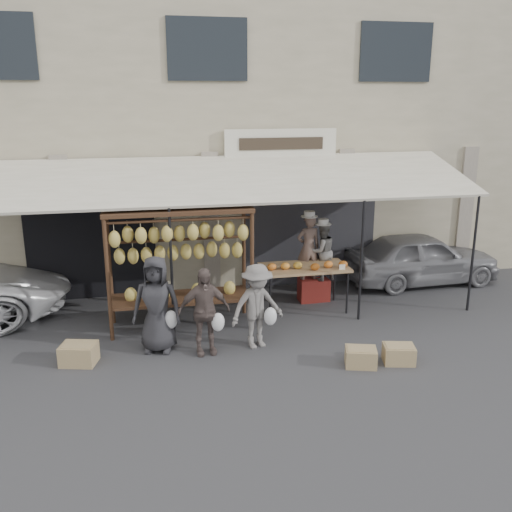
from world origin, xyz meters
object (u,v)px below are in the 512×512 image
Objects in this scene: vendor_right at (322,251)px; crate_near_b at (399,354)px; customer_mid at (204,311)px; crate_near_a at (361,357)px; banana_rack at (179,245)px; produce_table at (305,268)px; vendor_left at (309,247)px; customer_left at (157,304)px; customer_right at (257,306)px; crate_far at (79,354)px; sedan at (421,258)px.

vendor_right reaches higher than crate_near_b.
customer_mid is 2.62m from crate_near_a.
banana_rack is 1.53× the size of produce_table.
banana_rack is 1.47m from customer_mid.
produce_table is 0.60m from vendor_left.
customer_right is at bearing 6.61° from customer_left.
customer_left reaches higher than crate_near_a.
customer_right is (1.18, -1.11, -0.84)m from banana_rack.
crate_far is at bearing -159.99° from produce_table.
vendor_left is 1.11× the size of vendor_right.
customer_right is (0.90, 0.07, -0.01)m from customer_mid.
produce_table is at bearing 94.49° from crate_near_a.
banana_rack reaches higher than customer_mid.
customer_left reaches higher than produce_table.
produce_table is (2.44, 0.36, -0.70)m from banana_rack.
crate_near_b is (3.74, -1.25, -0.67)m from customer_left.
banana_rack is at bearing 98.90° from customer_mid.
customer_mid is at bearing -0.52° from crate_far.
vendor_right is at bearing 32.41° from customer_right.
customer_right reaches higher than crate_near_b.
produce_table is at bearing 107.52° from sedan.
vendor_right is at bearing 101.37° from sedan.
vendor_right reaches higher than crate_far.
sedan is (5.51, 1.47, -0.98)m from banana_rack.
vendor_right is at bearing 176.65° from vendor_left.
customer_right is 5.05m from sedan.
banana_rack is 5.39× the size of crate_near_b.
customer_left reaches higher than sedan.
vendor_left reaches higher than vendor_right.
crate_near_a is at bearing 139.17° from sedan.
customer_mid is 3.06× the size of crate_near_a.
produce_table is at bearing 33.88° from customer_right.
crate_near_b is at bearing -42.19° from customer_right.
crate_far is 0.16× the size of sedan.
vendor_right is at bearing 84.12° from crate_near_a.
customer_left is at bearing 157.65° from customer_right.
produce_table is 3.52× the size of crate_near_a.
customer_left is 3.41m from crate_near_a.
banana_rack reaches higher than customer_left.
banana_rack is 3.11m from vendor_right.
produce_table is 1.41× the size of vendor_right.
crate_near_b is at bearing -33.51° from banana_rack.
vendor_right is at bearing 96.22° from crate_near_b.
vendor_left reaches higher than customer_right.
vendor_left is 0.31m from vendor_right.
vendor_left is 2.49m from customer_right.
produce_table is 0.49× the size of sedan.
sedan is at bearing -178.95° from vendor_right.
crate_near_b is at bearing 83.52° from vendor_right.
customer_mid is at bearing 36.88° from vendor_left.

